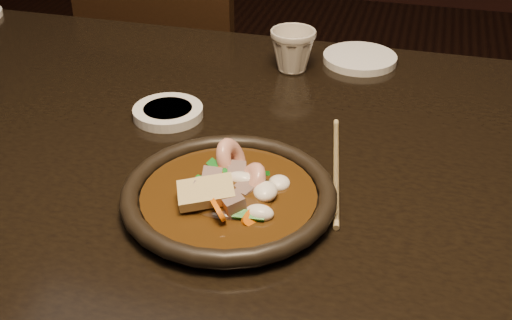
% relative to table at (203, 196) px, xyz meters
% --- Properties ---
extents(table, '(1.60, 0.90, 0.75)m').
position_rel_table_xyz_m(table, '(0.00, 0.00, 0.00)').
color(table, black).
rests_on(table, floor).
extents(chair, '(0.44, 0.44, 0.88)m').
position_rel_table_xyz_m(chair, '(-0.32, 0.70, -0.20)').
color(chair, black).
rests_on(chair, floor).
extents(plate, '(0.27, 0.27, 0.03)m').
position_rel_table_xyz_m(plate, '(0.08, -0.11, 0.09)').
color(plate, black).
rests_on(plate, table).
extents(stirfry, '(0.13, 0.15, 0.07)m').
position_rel_table_xyz_m(stirfry, '(0.08, -0.11, 0.10)').
color(stirfry, '#361F09').
rests_on(stirfry, plate).
extents(soy_dish, '(0.11, 0.11, 0.02)m').
position_rel_table_xyz_m(soy_dish, '(-0.08, 0.08, 0.08)').
color(soy_dish, white).
rests_on(soy_dish, table).
extents(saucer_right, '(0.13, 0.13, 0.01)m').
position_rel_table_xyz_m(saucer_right, '(0.18, 0.37, 0.08)').
color(saucer_right, white).
rests_on(saucer_right, table).
extents(tea_cup, '(0.10, 0.09, 0.08)m').
position_rel_table_xyz_m(tea_cup, '(0.06, 0.30, 0.12)').
color(tea_cup, beige).
rests_on(tea_cup, table).
extents(chopsticks, '(0.05, 0.26, 0.01)m').
position_rel_table_xyz_m(chopsticks, '(0.19, 0.00, 0.08)').
color(chopsticks, tan).
rests_on(chopsticks, table).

